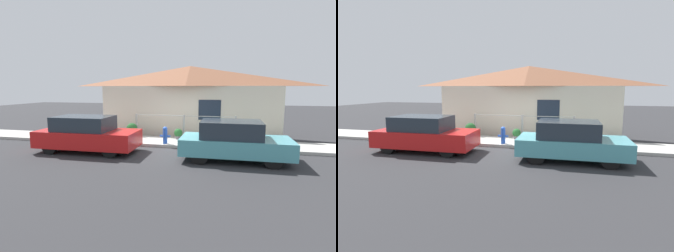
{
  "view_description": "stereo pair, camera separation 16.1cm",
  "coord_description": "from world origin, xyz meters",
  "views": [
    {
      "loc": [
        2.07,
        -10.57,
        2.53
      ],
      "look_at": [
        -0.45,
        0.3,
        0.9
      ],
      "focal_mm": 28.0,
      "sensor_mm": 36.0,
      "label": 1
    },
    {
      "loc": [
        2.23,
        -10.54,
        2.53
      ],
      "look_at": [
        -0.45,
        0.3,
        0.9
      ],
      "focal_mm": 28.0,
      "sensor_mm": 36.0,
      "label": 2
    }
  ],
  "objects": [
    {
      "name": "car_right",
      "position": [
        2.28,
        -1.31,
        0.69
      ],
      "size": [
        3.78,
        1.76,
        1.4
      ],
      "rotation": [
        0.0,
        0.0,
        0.01
      ],
      "color": "teal",
      "rests_on": "ground_plane"
    },
    {
      "name": "sidewalk",
      "position": [
        0.0,
        0.93,
        0.07
      ],
      "size": [
        24.0,
        1.86,
        0.13
      ],
      "color": "#B2AFA8",
      "rests_on": "ground_plane"
    },
    {
      "name": "car_left",
      "position": [
        -3.39,
        -1.31,
        0.7
      ],
      "size": [
        4.01,
        1.74,
        1.42
      ],
      "rotation": [
        0.0,
        0.0,
        0.02
      ],
      "color": "red",
      "rests_on": "ground_plane"
    },
    {
      "name": "house",
      "position": [
        0.0,
        3.51,
        2.94
      ],
      "size": [
        9.63,
        2.23,
        3.69
      ],
      "color": "beige",
      "rests_on": "ground_plane"
    },
    {
      "name": "fence",
      "position": [
        0.0,
        1.71,
        0.75
      ],
      "size": [
        4.9,
        0.1,
        1.12
      ],
      "color": "#999993",
      "rests_on": "sidewalk"
    },
    {
      "name": "potted_plant_near_hydrant",
      "position": [
        -0.2,
        1.38,
        0.4
      ],
      "size": [
        0.4,
        0.4,
        0.5
      ],
      "color": "slate",
      "rests_on": "sidewalk"
    },
    {
      "name": "potted_plant_corner",
      "position": [
        1.66,
        1.32,
        0.45
      ],
      "size": [
        0.47,
        0.47,
        0.58
      ],
      "color": "brown",
      "rests_on": "sidewalk"
    },
    {
      "name": "potted_plant_by_fence",
      "position": [
        -2.59,
        1.56,
        0.49
      ],
      "size": [
        0.56,
        0.56,
        0.66
      ],
      "color": "#9E5638",
      "rests_on": "sidewalk"
    },
    {
      "name": "ground_plane",
      "position": [
        0.0,
        0.0,
        0.0
      ],
      "size": [
        60.0,
        60.0,
        0.0
      ],
      "primitive_type": "plane",
      "color": "#2D2D30"
    },
    {
      "name": "fire_hydrant",
      "position": [
        -0.57,
        0.27,
        0.52
      ],
      "size": [
        0.46,
        0.2,
        0.74
      ],
      "color": "blue",
      "rests_on": "sidewalk"
    }
  ]
}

